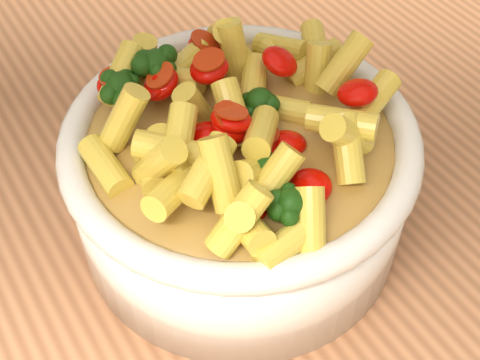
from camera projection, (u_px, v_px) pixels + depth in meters
table at (134, 317)px, 0.58m from camera, size 1.20×0.80×0.90m
serving_bowl at (240, 179)px, 0.48m from camera, size 0.24×0.24×0.11m
pasta_salad at (240, 111)px, 0.43m from camera, size 0.19×0.19×0.04m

